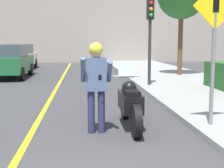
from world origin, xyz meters
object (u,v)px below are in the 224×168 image
(parked_car_white, at_px, (19,56))
(crossing_sign, at_px, (214,41))
(traffic_light, at_px, (150,25))
(motorcycle, at_px, (130,103))
(person_biker, at_px, (96,78))
(parked_car_green, at_px, (9,61))

(parked_car_white, bearing_deg, crossing_sign, -66.47)
(traffic_light, height_order, parked_car_white, traffic_light)
(motorcycle, xyz_separation_m, person_biker, (-0.72, -0.35, 0.59))
(crossing_sign, relative_size, parked_car_green, 0.66)
(traffic_light, bearing_deg, parked_car_green, 145.77)
(parked_car_white, bearing_deg, motorcycle, -71.08)
(motorcycle, distance_m, person_biker, 1.00)
(parked_car_white, bearing_deg, parked_car_green, -84.52)
(motorcycle, distance_m, parked_car_white, 15.95)
(traffic_light, distance_m, parked_car_white, 11.80)
(person_biker, relative_size, parked_car_white, 0.42)
(crossing_sign, xyz_separation_m, traffic_light, (0.04, 5.98, 0.61))
(parked_car_green, xyz_separation_m, parked_car_white, (-0.50, 5.25, 0.00))
(motorcycle, bearing_deg, person_biker, -154.00)
(parked_car_green, bearing_deg, motorcycle, -64.61)
(traffic_light, bearing_deg, parked_car_white, 125.47)
(parked_car_green, bearing_deg, person_biker, -68.83)
(person_biker, xyz_separation_m, traffic_light, (2.34, 5.91, 1.33))
(motorcycle, bearing_deg, parked_car_white, 108.92)
(parked_car_green, bearing_deg, crossing_sign, -58.65)
(person_biker, height_order, traffic_light, traffic_light)
(crossing_sign, relative_size, traffic_light, 0.85)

